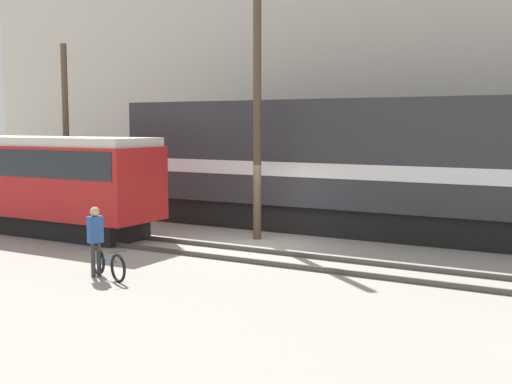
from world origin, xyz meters
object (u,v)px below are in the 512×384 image
object	(u,v)px
person	(95,234)
bicycle	(108,264)
utility_pole_center	(257,102)
streetcar	(39,178)
utility_pole_left	(66,133)
freight_locomotive	(398,165)

from	to	relation	value
person	bicycle	bearing A→B (deg)	0.76
bicycle	person	xyz separation A→B (m)	(-0.39, -0.01, 0.73)
person	utility_pole_center	distance (m)	7.62
bicycle	streetcar	bearing A→B (deg)	149.78
streetcar	person	world-z (taller)	streetcar
streetcar	utility_pole_center	world-z (taller)	utility_pole_center
utility_pole_left	bicycle	bearing A→B (deg)	-38.94
bicycle	utility_pole_left	xyz separation A→B (m)	(-8.30, 6.71, 3.14)
bicycle	utility_pole_left	bearing A→B (deg)	141.06
freight_locomotive	bicycle	xyz separation A→B (m)	(-4.46, -9.42, -2.11)
freight_locomotive	person	size ratio (longest dim) A/B	11.59
streetcar	person	size ratio (longest dim) A/B	5.30
bicycle	utility_pole_center	distance (m)	7.94
bicycle	person	world-z (taller)	person
freight_locomotive	utility_pole_center	distance (m)	5.25
freight_locomotive	person	world-z (taller)	freight_locomotive
person	utility_pole_center	world-z (taller)	utility_pole_center
freight_locomotive	streetcar	distance (m)	12.56
freight_locomotive	utility_pole_left	xyz separation A→B (m)	(-12.76, -2.71, 1.04)
person	utility_pole_center	xyz separation A→B (m)	(0.89, 6.71, 3.49)
utility_pole_left	utility_pole_center	size ratio (longest dim) A/B	0.76
streetcar	utility_pole_left	bearing A→B (deg)	118.09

